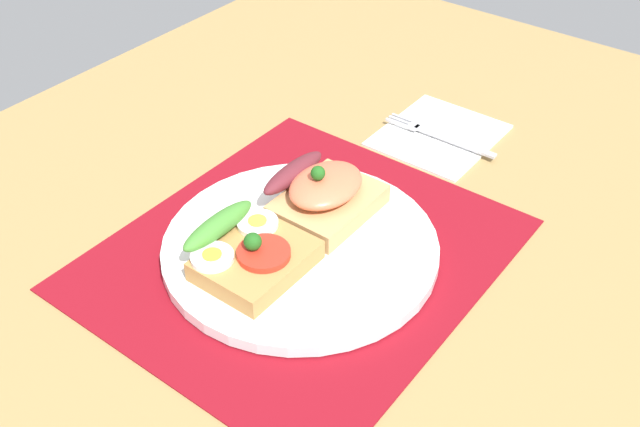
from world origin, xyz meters
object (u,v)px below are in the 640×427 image
Objects in this scene: plate at (301,247)px; napkin at (442,135)px; sandwich_egg_tomato at (249,253)px; fork at (436,135)px; sandwich_salmon at (323,193)px.

napkin is at bearing -0.95° from plate.
sandwich_egg_tomato is 0.71× the size of fork.
sandwich_egg_tomato reaches higher than plate.
sandwich_egg_tomato is 30.00cm from fork.
napkin is (20.40, -1.71, -3.18)cm from sandwich_salmon.
napkin is at bearing -4.78° from sandwich_salmon.
sandwich_egg_tomato is 0.70× the size of napkin.
fork is at bearing -3.47° from sandwich_egg_tomato.
sandwich_salmon reaches higher than napkin.
sandwich_salmon reaches higher than sandwich_egg_tomato.
plate is at bearing 179.05° from napkin.
plate is 25.60cm from napkin.
sandwich_egg_tomato is 0.96× the size of sandwich_salmon.
fork reaches higher than napkin.
plate reaches higher than napkin.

